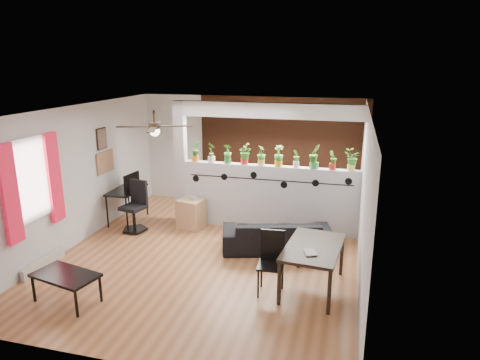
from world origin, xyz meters
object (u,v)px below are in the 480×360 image
object	(u,v)px
potted_plant_0	(195,151)
potted_plant_7	(315,156)
folding_chair	(272,256)
dining_table	(313,250)
potted_plant_5	(279,155)
potted_plant_4	(261,155)
potted_plant_8	(333,160)
potted_plant_6	(296,158)
potted_plant_9	(352,159)
sofa	(277,235)
potted_plant_2	(228,153)
cube_shelf	(191,214)
office_chair	(136,209)
cup	(193,198)
computer_desk	(127,192)
ceiling_fan	(155,128)
potted_plant_3	(244,154)
potted_plant_1	(211,152)
coffee_table	(66,277)

from	to	relation	value
potted_plant_0	potted_plant_7	distance (m)	2.46
potted_plant_7	folding_chair	size ratio (longest dim) A/B	0.50
folding_chair	dining_table	bearing A→B (deg)	19.84
potted_plant_5	dining_table	xyz separation A→B (m)	(0.93, -2.24, -0.94)
potted_plant_4	potted_plant_8	world-z (taller)	potted_plant_4
potted_plant_6	potted_plant_9	distance (m)	1.05
potted_plant_0	potted_plant_9	size ratio (longest dim) A/B	1.00
potted_plant_5	folding_chair	bearing A→B (deg)	-82.07
sofa	dining_table	bearing A→B (deg)	105.52
potted_plant_2	potted_plant_4	xyz separation A→B (m)	(0.70, -0.00, -0.00)
dining_table	folding_chair	distance (m)	0.63
cube_shelf	office_chair	bearing A→B (deg)	-144.37
sofa	office_chair	distance (m)	2.97
cup	potted_plant_5	bearing A→B (deg)	11.26
potted_plant_2	computer_desk	xyz separation A→B (m)	(-2.17, -0.34, -0.90)
potted_plant_0	dining_table	xyz separation A→B (m)	(2.69, -2.24, -0.94)
potted_plant_9	ceiling_fan	bearing A→B (deg)	-150.49
computer_desk	office_chair	size ratio (longest dim) A/B	0.99
potted_plant_5	potted_plant_2	bearing A→B (deg)	180.00
computer_desk	office_chair	xyz separation A→B (m)	(0.43, -0.45, -0.20)
cube_shelf	computer_desk	size ratio (longest dim) A/B	0.60
potted_plant_4	dining_table	world-z (taller)	potted_plant_4
dining_table	sofa	bearing A→B (deg)	120.99
potted_plant_0	computer_desk	size ratio (longest dim) A/B	0.41
potted_plant_3	potted_plant_7	size ratio (longest dim) A/B	0.86
potted_plant_6	computer_desk	size ratio (longest dim) A/B	0.35
potted_plant_0	potted_plant_1	distance (m)	0.35
potted_plant_6	cup	distance (m)	2.27
potted_plant_3	computer_desk	bearing A→B (deg)	-172.33
cube_shelf	folding_chair	distance (m)	2.99
potted_plant_3	cup	xyz separation A→B (m)	(-1.01, -0.34, -0.92)
ceiling_fan	potted_plant_7	size ratio (longest dim) A/B	2.47
potted_plant_5	dining_table	size ratio (longest dim) A/B	0.31
potted_plant_3	folding_chair	world-z (taller)	potted_plant_3
folding_chair	coffee_table	bearing A→B (deg)	-159.28
ceiling_fan	potted_plant_9	size ratio (longest dim) A/B	2.86
cup	office_chair	xyz separation A→B (m)	(-1.09, -0.45, -0.20)
ceiling_fan	dining_table	size ratio (longest dim) A/B	0.87
potted_plant_0	cube_shelf	world-z (taller)	potted_plant_0
potted_plant_8	coffee_table	size ratio (longest dim) A/B	0.36
sofa	folding_chair	distance (m)	1.53
computer_desk	potted_plant_0	bearing A→B (deg)	13.02
potted_plant_9	office_chair	bearing A→B (deg)	-169.41
sofa	cup	size ratio (longest dim) A/B	16.65
potted_plant_2	potted_plant_6	distance (m)	1.40
potted_plant_4	potted_plant_8	xyz separation A→B (m)	(1.40, 0.00, -0.01)
potted_plant_0	potted_plant_4	distance (m)	1.40
potted_plant_4	computer_desk	world-z (taller)	potted_plant_4
potted_plant_5	cube_shelf	xyz separation A→B (m)	(-1.76, -0.34, -1.27)
folding_chair	potted_plant_3	bearing A→B (deg)	113.07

